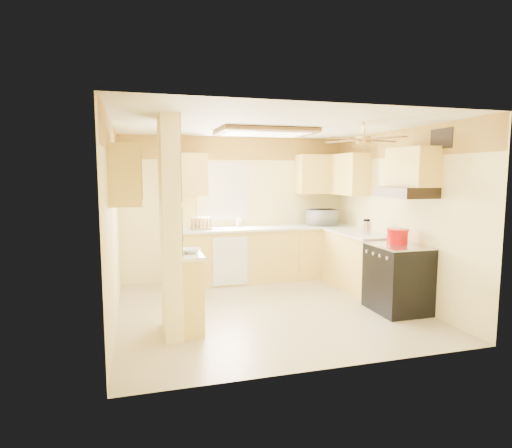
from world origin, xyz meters
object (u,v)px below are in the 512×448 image
object	(u,v)px
stove	(398,278)
kettle	(367,227)
bowl	(191,251)
microwave	(322,217)
dutch_oven	(397,236)

from	to	relation	value
stove	kettle	xyz separation A→B (m)	(0.01, 0.87, 0.59)
bowl	microwave	bearing A→B (deg)	38.83
microwave	dutch_oven	xyz separation A→B (m)	(0.21, -2.02, -0.06)
bowl	kettle	bearing A→B (deg)	16.71
bowl	dutch_oven	size ratio (longest dim) A/B	0.73
bowl	dutch_oven	world-z (taller)	dutch_oven
microwave	bowl	bearing A→B (deg)	40.05
stove	microwave	bearing A→B (deg)	94.22
microwave	dutch_oven	bearing A→B (deg)	97.16
microwave	kettle	world-z (taller)	microwave
bowl	dutch_oven	xyz separation A→B (m)	(2.83, 0.09, 0.05)
stove	kettle	distance (m)	1.05
dutch_oven	kettle	bearing A→B (deg)	93.10
microwave	kettle	distance (m)	1.28
stove	dutch_oven	world-z (taller)	dutch_oven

